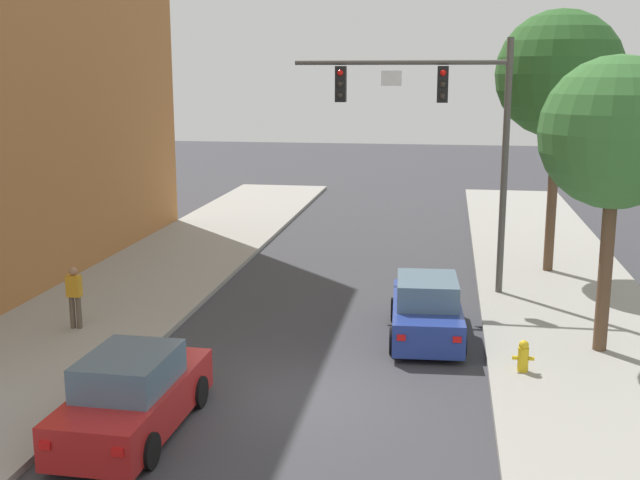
{
  "coord_description": "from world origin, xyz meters",
  "views": [
    {
      "loc": [
        2.95,
        -15.28,
        6.68
      ],
      "look_at": [
        -0.57,
        6.43,
        2.0
      ],
      "focal_mm": 44.43,
      "sensor_mm": 36.0,
      "label": 1
    }
  ],
  "objects_px": {
    "car_following_red": "(133,396)",
    "pedestrian_sidewalk_left_walker": "(74,294)",
    "traffic_signal_mast": "(445,119)",
    "street_tree_nearest": "(616,134)",
    "fire_hydrant": "(523,356)",
    "street_tree_second": "(560,75)",
    "car_lead_blue": "(426,310)"
  },
  "relations": [
    {
      "from": "traffic_signal_mast",
      "to": "street_tree_nearest",
      "type": "relative_size",
      "value": 1.08
    },
    {
      "from": "pedestrian_sidewalk_left_walker",
      "to": "fire_hydrant",
      "type": "xyz_separation_m",
      "value": [
        11.21,
        -1.26,
        -0.56
      ]
    },
    {
      "from": "fire_hydrant",
      "to": "car_following_red",
      "type": "bearing_deg",
      "value": -151.98
    },
    {
      "from": "traffic_signal_mast",
      "to": "street_tree_second",
      "type": "bearing_deg",
      "value": 40.28
    },
    {
      "from": "pedestrian_sidewalk_left_walker",
      "to": "street_tree_nearest",
      "type": "distance_m",
      "value": 13.83
    },
    {
      "from": "traffic_signal_mast",
      "to": "car_following_red",
      "type": "height_order",
      "value": "traffic_signal_mast"
    },
    {
      "from": "traffic_signal_mast",
      "to": "pedestrian_sidewalk_left_walker",
      "type": "xyz_separation_m",
      "value": [
        -9.29,
        -5.29,
        -4.27
      ]
    },
    {
      "from": "car_following_red",
      "to": "fire_hydrant",
      "type": "distance_m",
      "value": 8.48
    },
    {
      "from": "traffic_signal_mast",
      "to": "street_tree_nearest",
      "type": "bearing_deg",
      "value": -51.26
    },
    {
      "from": "street_tree_nearest",
      "to": "street_tree_second",
      "type": "relative_size",
      "value": 0.81
    },
    {
      "from": "pedestrian_sidewalk_left_walker",
      "to": "fire_hydrant",
      "type": "relative_size",
      "value": 2.28
    },
    {
      "from": "car_lead_blue",
      "to": "pedestrian_sidewalk_left_walker",
      "type": "height_order",
      "value": "pedestrian_sidewalk_left_walker"
    },
    {
      "from": "street_tree_second",
      "to": "car_following_red",
      "type": "bearing_deg",
      "value": -123.95
    },
    {
      "from": "pedestrian_sidewalk_left_walker",
      "to": "street_tree_nearest",
      "type": "relative_size",
      "value": 0.24
    },
    {
      "from": "car_lead_blue",
      "to": "pedestrian_sidewalk_left_walker",
      "type": "bearing_deg",
      "value": -172.75
    },
    {
      "from": "car_lead_blue",
      "to": "traffic_signal_mast",
      "type": "bearing_deg",
      "value": 86.02
    },
    {
      "from": "car_lead_blue",
      "to": "street_tree_second",
      "type": "relative_size",
      "value": 0.51
    },
    {
      "from": "traffic_signal_mast",
      "to": "car_lead_blue",
      "type": "distance_m",
      "value": 6.21
    },
    {
      "from": "car_following_red",
      "to": "street_tree_nearest",
      "type": "distance_m",
      "value": 11.94
    },
    {
      "from": "car_following_red",
      "to": "street_tree_nearest",
      "type": "relative_size",
      "value": 0.62
    },
    {
      "from": "car_lead_blue",
      "to": "street_tree_nearest",
      "type": "height_order",
      "value": "street_tree_nearest"
    },
    {
      "from": "traffic_signal_mast",
      "to": "street_tree_second",
      "type": "xyz_separation_m",
      "value": [
        3.56,
        3.02,
        1.25
      ]
    },
    {
      "from": "car_lead_blue",
      "to": "street_tree_second",
      "type": "bearing_deg",
      "value": 61.75
    },
    {
      "from": "car_following_red",
      "to": "pedestrian_sidewalk_left_walker",
      "type": "height_order",
      "value": "pedestrian_sidewalk_left_walker"
    },
    {
      "from": "pedestrian_sidewalk_left_walker",
      "to": "street_tree_nearest",
      "type": "xyz_separation_m",
      "value": [
        13.15,
        0.47,
        4.24
      ]
    },
    {
      "from": "street_tree_nearest",
      "to": "traffic_signal_mast",
      "type": "bearing_deg",
      "value": 128.74
    },
    {
      "from": "car_following_red",
      "to": "fire_hydrant",
      "type": "height_order",
      "value": "car_following_red"
    },
    {
      "from": "traffic_signal_mast",
      "to": "pedestrian_sidewalk_left_walker",
      "type": "height_order",
      "value": "traffic_signal_mast"
    },
    {
      "from": "car_following_red",
      "to": "pedestrian_sidewalk_left_walker",
      "type": "bearing_deg",
      "value": 125.38
    },
    {
      "from": "pedestrian_sidewalk_left_walker",
      "to": "street_tree_second",
      "type": "distance_m",
      "value": 16.27
    },
    {
      "from": "fire_hydrant",
      "to": "street_tree_second",
      "type": "relative_size",
      "value": 0.08
    },
    {
      "from": "car_lead_blue",
      "to": "car_following_red",
      "type": "xyz_separation_m",
      "value": [
        -5.27,
        -6.39,
        0.0
      ]
    }
  ]
}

